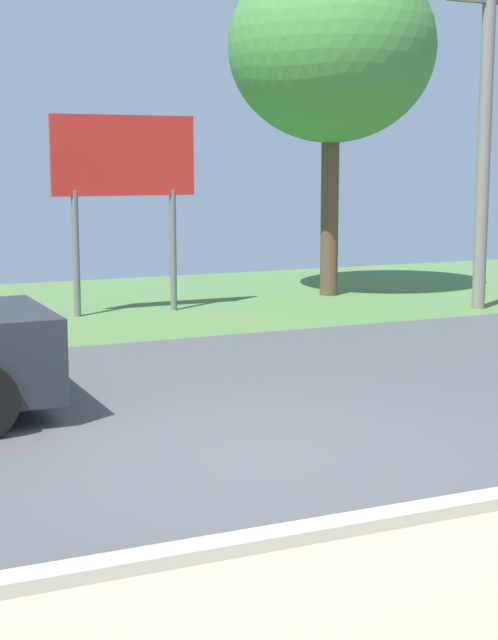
{
  "coord_description": "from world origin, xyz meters",
  "views": [
    {
      "loc": [
        -3.68,
        -7.96,
        2.69
      ],
      "look_at": [
        0.39,
        1.0,
        1.1
      ],
      "focal_mm": 55.04,
      "sensor_mm": 36.0,
      "label": 1
    }
  ],
  "objects": [
    {
      "name": "ground_plane",
      "position": [
        0.0,
        2.95,
        -0.05
      ],
      "size": [
        40.0,
        22.0,
        0.2
      ],
      "color": "#4C4C4F"
    },
    {
      "name": "utility_pole",
      "position": [
        7.65,
        6.67,
        3.23
      ],
      "size": [
        1.8,
        0.24,
        6.12
      ],
      "color": "gray",
      "rests_on": "ground_plane"
    },
    {
      "name": "roadside_billboard",
      "position": [
        1.52,
        8.82,
        2.55
      ],
      "size": [
        2.6,
        0.12,
        3.5
      ],
      "color": "slate",
      "rests_on": "ground_plane"
    },
    {
      "name": "tree_left_far",
      "position": [
        6.02,
        9.46,
        4.9
      ],
      "size": [
        4.1,
        4.1,
        6.79
      ],
      "color": "brown",
      "rests_on": "ground_plane"
    }
  ]
}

